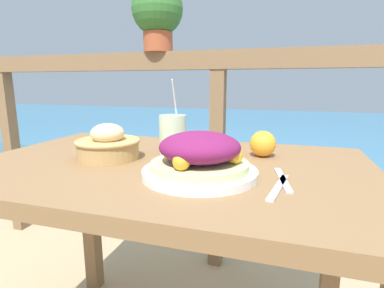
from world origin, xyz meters
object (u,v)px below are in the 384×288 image
object	(u,v)px
bread_basket	(108,145)
potted_plant	(157,13)
salad_plate	(200,158)
drink_glass	(173,135)

from	to	relation	value
bread_basket	potted_plant	world-z (taller)	potted_plant
bread_basket	salad_plate	bearing A→B (deg)	-15.91
drink_glass	potted_plant	xyz separation A→B (m)	(-0.30, 0.58, 0.51)
drink_glass	potted_plant	size ratio (longest dim) A/B	0.72
bread_basket	potted_plant	size ratio (longest dim) A/B	0.59
bread_basket	potted_plant	distance (m)	0.88
potted_plant	bread_basket	bearing A→B (deg)	-79.57
drink_glass	bread_basket	size ratio (longest dim) A/B	1.23
bread_basket	drink_glass	bearing A→B (deg)	33.14
salad_plate	drink_glass	bearing A→B (deg)	126.19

